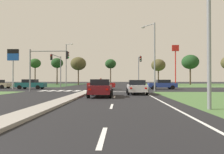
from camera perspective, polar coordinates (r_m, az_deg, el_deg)
ground_plane at (r=31.84m, az=-4.91°, el=-3.48°), size 200.00×200.00×0.00m
grass_verge_far_left at (r=63.34m, az=-25.49°, el=-2.04°), size 35.00×35.00×0.01m
grass_verge_far_right at (r=60.07m, az=23.27°, el=-2.13°), size 35.00×35.00×0.01m
median_island_near at (r=13.25m, az=-15.27°, el=-7.01°), size 1.20×22.00×0.14m
median_island_far at (r=56.71m, az=-1.76°, el=-2.21°), size 1.20×36.00×0.14m
lane_dash_near at (r=5.46m, az=-2.75°, el=-16.90°), size 0.14×2.00×0.01m
lane_dash_second at (r=11.33m, az=-0.08°, el=-8.44°), size 0.14×2.00×0.01m
lane_dash_third at (r=17.29m, az=0.73°, el=-5.78°), size 0.14×2.00×0.01m
edge_line_right at (r=13.95m, az=14.31°, el=-6.97°), size 0.14×24.00×0.01m
stop_bar_near at (r=24.61m, az=1.88°, el=-4.28°), size 6.40×0.50×0.01m
crosswalk_bar_near at (r=28.36m, az=-19.22°, el=-3.77°), size 0.70×2.80×0.01m
crosswalk_bar_second at (r=27.96m, az=-17.02°, el=-3.82°), size 0.70×2.80×0.01m
crosswalk_bar_third at (r=27.60m, az=-14.77°, el=-3.87°), size 0.70×2.80×0.01m
crosswalk_bar_fourth at (r=27.29m, az=-12.45°, el=-3.91°), size 0.70×2.80×0.01m
crosswalk_bar_fifth at (r=27.02m, az=-10.09°, el=-3.95°), size 0.70×2.80×0.01m
crosswalk_bar_sixth at (r=26.80m, az=-7.68°, el=-3.98°), size 0.70×2.80×0.01m
car_blue_near at (r=32.25m, az=14.33°, el=-2.06°), size 4.44×2.03×1.50m
car_white_second at (r=20.86m, az=7.11°, el=-2.83°), size 2.06×4.32×1.48m
car_maroon_third at (r=17.57m, az=-3.26°, el=-3.13°), size 2.04×4.17×1.55m
car_red_fourth at (r=31.01m, az=-3.03°, el=-2.11°), size 4.34×1.96×1.53m
car_teal_fifth at (r=34.20m, az=-22.37°, el=-1.90°), size 4.60×1.97×1.56m
traffic_signal_near_left at (r=26.85m, az=-18.85°, el=4.13°), size 5.18×0.32×5.43m
traffic_signal_far_left at (r=38.06m, az=-15.47°, el=3.36°), size 0.32×5.65×6.08m
traffic_signal_far_right at (r=37.04m, az=7.89°, el=3.10°), size 0.32×4.02×5.89m
street_lamp_near at (r=11.61m, az=26.59°, el=17.72°), size 0.56×2.60×9.21m
street_lamp_second at (r=26.76m, az=11.86°, el=6.82°), size 1.73×1.75×8.99m
street_lamp_third at (r=47.20m, az=-12.96°, el=4.05°), size 2.00×1.28×9.82m
pedestrian_at_median at (r=40.73m, az=-3.26°, el=-1.13°), size 0.34×0.34×1.82m
fastfood_pole_sign at (r=54.87m, az=17.84°, el=5.88°), size 1.80×0.40×10.64m
fuel_price_totem at (r=35.09m, az=-26.67°, el=4.45°), size 1.80×0.24×6.35m
treeline_near at (r=65.81m, az=-21.32°, el=3.67°), size 3.43×3.43×8.05m
treeline_second at (r=63.88m, az=-15.57°, el=3.86°), size 3.66×3.66×8.23m
treeline_third at (r=56.93m, az=-9.70°, el=3.81°), size 4.41×4.41×7.93m
treeline_fourth at (r=57.50m, az=-0.41°, el=3.78°), size 3.21×3.21×7.47m
treeline_fifth at (r=57.00m, az=13.23°, el=3.34°), size 3.95×3.95×7.27m
treeline_sixth at (r=61.75m, az=21.65°, el=4.04°), size 4.87×4.87×8.72m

